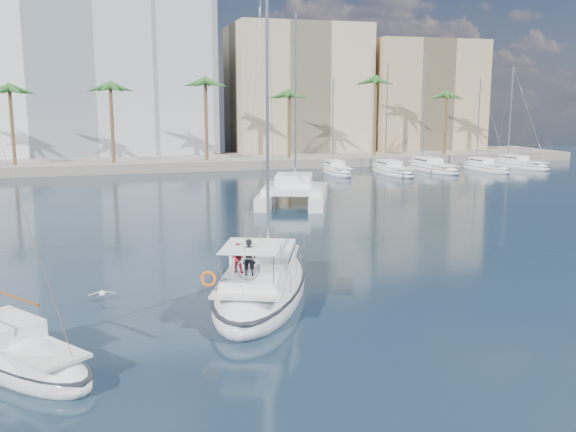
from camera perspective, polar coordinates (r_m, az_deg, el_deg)
name	(u,v)px	position (r m, az deg, el deg)	size (l,w,h in m)	color
ground	(290,306)	(28.51, 0.18, -8.00)	(160.00, 160.00, 0.00)	black
quay	(159,163)	(87.67, -11.38, 4.65)	(120.00, 14.00, 1.20)	gray
building_modern	(62,63)	(99.14, -19.42, 12.67)	(42.00, 16.00, 28.00)	white
building_beige	(296,93)	(100.44, 0.75, 10.92)	(20.00, 14.00, 20.00)	tan
building_tan_right	(419,99)	(106.30, 11.60, 10.14)	(18.00, 12.00, 18.00)	tan
palm_centre	(159,89)	(83.29, -11.36, 11.04)	(3.60, 3.60, 12.30)	brown
palm_right	(406,90)	(92.86, 10.42, 10.97)	(3.60, 3.60, 12.30)	brown
main_sloop	(261,284)	(29.87, -2.40, -6.04)	(8.36, 13.07, 18.54)	silver
small_sloop	(18,356)	(24.01, -22.84, -11.39)	(6.41, 7.68, 11.05)	silver
catamaran	(294,190)	(56.45, 0.52, 2.35)	(9.30, 12.43, 16.38)	silver
seagull	(102,293)	(30.25, -16.20, -6.61)	(1.22, 0.52, 0.23)	silver
moored_yacht_a	(336,174)	(78.54, 4.33, 3.75)	(2.72, 9.35, 11.90)	silver
moored_yacht_b	(392,174)	(79.28, 9.25, 3.70)	(3.14, 10.78, 13.72)	silver
moored_yacht_c	(432,171)	(84.03, 12.66, 3.95)	(3.55, 12.21, 15.54)	silver
moored_yacht_d	(485,171)	(85.70, 17.12, 3.87)	(2.72, 9.35, 11.90)	silver
moored_yacht_e	(519,168)	(91.05, 19.85, 4.07)	(3.14, 10.78, 13.72)	silver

